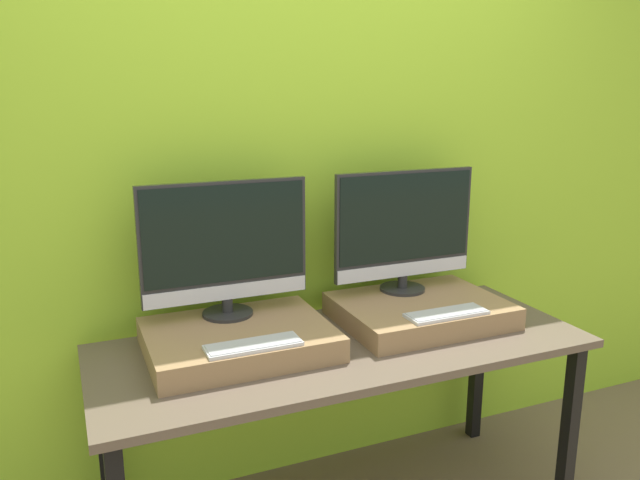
{
  "coord_description": "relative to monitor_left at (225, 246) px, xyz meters",
  "views": [
    {
      "loc": [
        -0.91,
        -1.57,
        1.65
      ],
      "look_at": [
        0.0,
        0.57,
        1.07
      ],
      "focal_mm": 35.0,
      "sensor_mm": 36.0,
      "label": 1
    }
  ],
  "objects": [
    {
      "name": "workbench",
      "position": [
        0.37,
        -0.22,
        -0.42
      ],
      "size": [
        1.8,
        0.71,
        0.74
      ],
      "color": "brown",
      "rests_on": "ground_plane"
    },
    {
      "name": "keyboard_left",
      "position": [
        0.0,
        -0.32,
        -0.26
      ],
      "size": [
        0.31,
        0.11,
        0.01
      ],
      "color": "silver",
      "rests_on": "wooden_riser_left"
    },
    {
      "name": "monitor_left",
      "position": [
        0.0,
        0.0,
        0.0
      ],
      "size": [
        0.61,
        0.19,
        0.5
      ],
      "color": "#282828",
      "rests_on": "wooden_riser_left"
    },
    {
      "name": "wall_back",
      "position": [
        0.37,
        0.21,
        0.21
      ],
      "size": [
        8.0,
        0.04,
        2.6
      ],
      "color": "#9ED12D",
      "rests_on": "ground_plane"
    },
    {
      "name": "keyboard_right",
      "position": [
        0.74,
        -0.32,
        -0.26
      ],
      "size": [
        0.31,
        0.11,
        0.01
      ],
      "color": "silver",
      "rests_on": "wooden_riser_right"
    },
    {
      "name": "monitor_right",
      "position": [
        0.74,
        0.0,
        0.0
      ],
      "size": [
        0.61,
        0.19,
        0.5
      ],
      "color": "#282828",
      "rests_on": "wooden_riser_right"
    },
    {
      "name": "wooden_riser_right",
      "position": [
        0.74,
        -0.14,
        -0.31
      ],
      "size": [
        0.64,
        0.49,
        0.09
      ],
      "color": "#99754C",
      "rests_on": "workbench"
    },
    {
      "name": "wooden_riser_left",
      "position": [
        0.0,
        -0.14,
        -0.31
      ],
      "size": [
        0.64,
        0.49,
        0.09
      ],
      "color": "#99754C",
      "rests_on": "workbench"
    }
  ]
}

